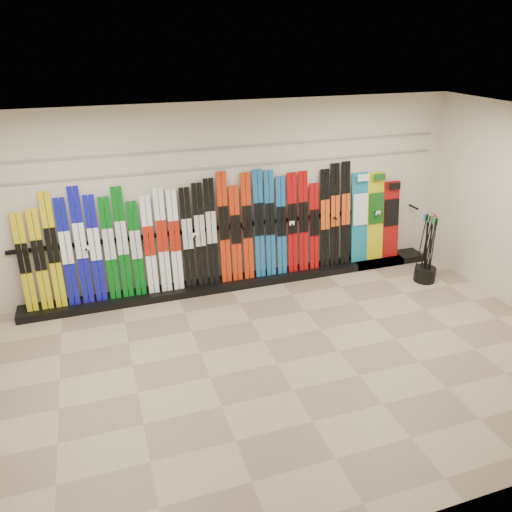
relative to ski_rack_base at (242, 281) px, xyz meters
name	(u,v)px	position (x,y,z in m)	size (l,w,h in m)	color
floor	(277,364)	(-0.22, -2.28, -0.06)	(8.00, 8.00, 0.00)	#866F5C
back_wall	(223,197)	(-0.22, 0.22, 1.44)	(8.00, 8.00, 0.00)	beige
ceiling	(282,129)	(-0.22, -2.28, 2.94)	(8.00, 8.00, 0.00)	silver
ski_rack_base	(242,281)	(0.00, 0.00, 0.00)	(8.00, 0.40, 0.12)	black
skis	(202,235)	(-0.64, 0.05, 0.90)	(5.37, 0.24, 1.83)	gold
snowboards	(375,218)	(2.53, 0.08, 0.82)	(0.96, 0.25, 1.60)	#14728C
pole_bin	(425,274)	(3.03, -0.88, 0.07)	(0.36, 0.36, 0.25)	black
ski_poles	(427,248)	(3.01, -0.87, 0.55)	(0.21, 0.32, 1.18)	black
slatwall_rail_0	(223,167)	(-0.22, 0.20, 1.94)	(7.60, 0.02, 0.03)	gray
slatwall_rail_1	(222,148)	(-0.22, 0.20, 2.24)	(7.60, 0.02, 0.03)	gray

